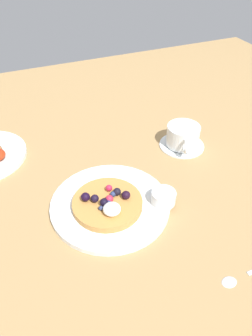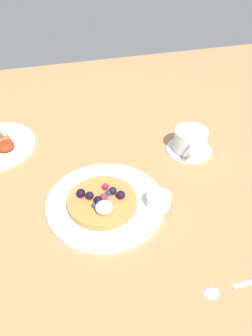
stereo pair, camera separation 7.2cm
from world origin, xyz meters
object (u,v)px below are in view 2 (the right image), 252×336
(pancake_plate, at_px, (106,203))
(coffee_cup, at_px, (190,140))
(syrup_ramekin, at_px, (159,200))
(coffee_saucer, at_px, (189,149))
(teaspoon, at_px, (227,288))

(pancake_plate, relative_size, coffee_cup, 2.32)
(syrup_ramekin, bearing_deg, coffee_cup, 49.44)
(pancake_plate, bearing_deg, syrup_ramekin, -21.95)
(coffee_saucer, bearing_deg, teaspoon, -105.14)
(pancake_plate, bearing_deg, coffee_saucer, 27.76)
(syrup_ramekin, height_order, coffee_saucer, syrup_ramekin)
(coffee_saucer, xyz_separation_m, teaspoon, (-0.11, -0.39, -0.00))
(teaspoon, bearing_deg, pancake_plate, 121.75)
(pancake_plate, relative_size, teaspoon, 1.92)
(coffee_cup, bearing_deg, pancake_plate, -152.41)
(coffee_saucer, xyz_separation_m, coffee_cup, (-0.00, -0.00, 0.03))
(coffee_saucer, relative_size, coffee_cup, 1.09)
(coffee_cup, bearing_deg, syrup_ramekin, -130.56)
(pancake_plate, height_order, syrup_ramekin, syrup_ramekin)
(pancake_plate, xyz_separation_m, teaspoon, (0.16, -0.25, -0.00))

